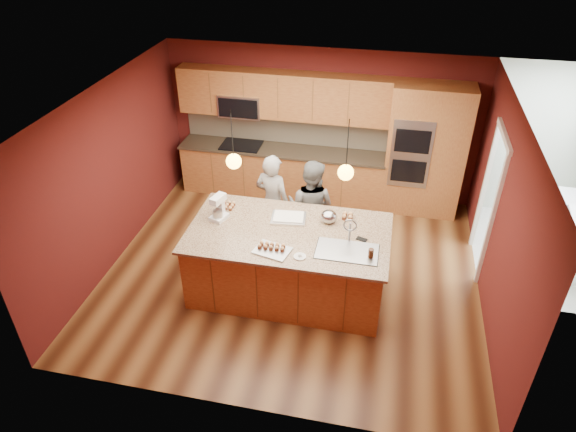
% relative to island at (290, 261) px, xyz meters
% --- Properties ---
extents(floor, '(5.50, 5.50, 0.00)m').
position_rel_island_xyz_m(floor, '(-0.04, 0.41, -0.51)').
color(floor, '#432210').
rests_on(floor, ground).
extents(ceiling, '(5.50, 5.50, 0.00)m').
position_rel_island_xyz_m(ceiling, '(-0.04, 0.41, 2.19)').
color(ceiling, silver).
rests_on(ceiling, ground).
extents(wall_back, '(5.50, 0.00, 5.50)m').
position_rel_island_xyz_m(wall_back, '(-0.04, 2.91, 0.84)').
color(wall_back, '#521614').
rests_on(wall_back, ground).
extents(wall_front, '(5.50, 0.00, 5.50)m').
position_rel_island_xyz_m(wall_front, '(-0.04, -2.09, 0.84)').
color(wall_front, '#521614').
rests_on(wall_front, ground).
extents(wall_left, '(0.00, 5.00, 5.00)m').
position_rel_island_xyz_m(wall_left, '(-2.79, 0.41, 0.84)').
color(wall_left, '#521614').
rests_on(wall_left, ground).
extents(wall_right, '(0.00, 5.00, 5.00)m').
position_rel_island_xyz_m(wall_right, '(2.71, 0.41, 0.84)').
color(wall_right, '#521614').
rests_on(wall_right, ground).
extents(cabinet_run, '(3.74, 0.64, 2.30)m').
position_rel_island_xyz_m(cabinet_run, '(-0.72, 2.66, 0.47)').
color(cabinet_run, brown).
rests_on(cabinet_run, floor).
extents(oven_column, '(1.30, 0.62, 2.30)m').
position_rel_island_xyz_m(oven_column, '(1.80, 2.61, 0.64)').
color(oven_column, brown).
rests_on(oven_column, floor).
extents(doorway_trim, '(0.08, 1.11, 2.20)m').
position_rel_island_xyz_m(doorway_trim, '(2.69, 1.21, 0.54)').
color(doorway_trim, white).
rests_on(doorway_trim, wall_right).
extents(pendant_left, '(0.20, 0.20, 0.80)m').
position_rel_island_xyz_m(pendant_left, '(-0.73, 0.00, 1.49)').
color(pendant_left, black).
rests_on(pendant_left, ceiling).
extents(pendant_right, '(0.20, 0.20, 0.80)m').
position_rel_island_xyz_m(pendant_right, '(0.70, 0.00, 1.49)').
color(pendant_right, black).
rests_on(pendant_right, ceiling).
extents(island, '(2.74, 1.53, 1.39)m').
position_rel_island_xyz_m(island, '(0.00, 0.00, 0.00)').
color(island, brown).
rests_on(island, floor).
extents(person_left, '(0.67, 0.54, 1.61)m').
position_rel_island_xyz_m(person_left, '(-0.48, 1.02, 0.29)').
color(person_left, black).
rests_on(person_left, floor).
extents(person_right, '(0.87, 0.73, 1.57)m').
position_rel_island_xyz_m(person_right, '(0.12, 1.02, 0.27)').
color(person_right, gray).
rests_on(person_right, floor).
extents(stand_mixer, '(0.25, 0.30, 0.36)m').
position_rel_island_xyz_m(stand_mixer, '(-1.04, 0.12, 0.65)').
color(stand_mixer, white).
rests_on(stand_mixer, island).
extents(sheet_cake, '(0.51, 0.40, 0.05)m').
position_rel_island_xyz_m(sheet_cake, '(-0.08, 0.31, 0.52)').
color(sheet_cake, silver).
rests_on(sheet_cake, island).
extents(cooling_rack, '(0.51, 0.42, 0.02)m').
position_rel_island_xyz_m(cooling_rack, '(-0.13, -0.46, 0.50)').
color(cooling_rack, '#AEB1B6').
rests_on(cooling_rack, island).
extents(mixing_bowl, '(0.22, 0.22, 0.19)m').
position_rel_island_xyz_m(mixing_bowl, '(0.48, 0.35, 0.58)').
color(mixing_bowl, '#ADB0B3').
rests_on(mixing_bowl, island).
extents(plate, '(0.16, 0.16, 0.01)m').
position_rel_island_xyz_m(plate, '(0.24, -0.51, 0.50)').
color(plate, white).
rests_on(plate, island).
extents(tumbler, '(0.07, 0.07, 0.14)m').
position_rel_island_xyz_m(tumbler, '(1.11, -0.34, 0.56)').
color(tumbler, '#341709').
rests_on(tumbler, island).
extents(phone, '(0.16, 0.12, 0.01)m').
position_rel_island_xyz_m(phone, '(0.97, 0.03, 0.50)').
color(phone, black).
rests_on(phone, island).
extents(cupcakes_left, '(0.21, 0.21, 0.06)m').
position_rel_island_xyz_m(cupcakes_left, '(-1.02, 0.43, 0.52)').
color(cupcakes_left, tan).
rests_on(cupcakes_left, island).
extents(cupcakes_rack, '(0.36, 0.15, 0.07)m').
position_rel_island_xyz_m(cupcakes_rack, '(-0.15, -0.43, 0.54)').
color(cupcakes_rack, tan).
rests_on(cupcakes_rack, island).
extents(cupcakes_right, '(0.17, 0.17, 0.08)m').
position_rel_island_xyz_m(cupcakes_right, '(0.73, 0.50, 0.53)').
color(cupcakes_right, tan).
rests_on(cupcakes_right, island).
extents(dryer, '(0.58, 0.60, 0.90)m').
position_rel_island_xyz_m(dryer, '(4.18, 2.00, -0.07)').
color(dryer, white).
rests_on(dryer, floor).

